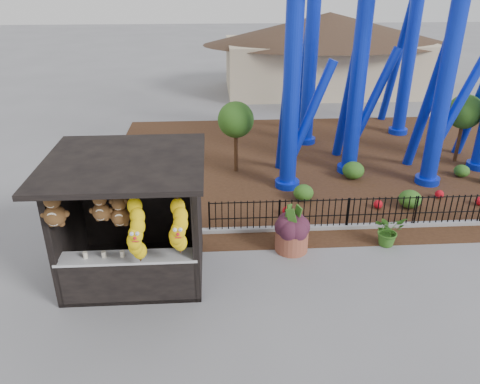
{
  "coord_description": "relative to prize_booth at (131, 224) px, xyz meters",
  "views": [
    {
      "loc": [
        -1.05,
        -8.67,
        6.87
      ],
      "look_at": [
        -0.42,
        1.5,
        2.0
      ],
      "focal_mm": 35.0,
      "sensor_mm": 36.0,
      "label": 1
    }
  ],
  "objects": [
    {
      "name": "ground",
      "position": [
        2.99,
        -0.91,
        -1.52
      ],
      "size": [
        120.0,
        120.0,
        0.0
      ],
      "primitive_type": "plane",
      "color": "slate",
      "rests_on": "ground"
    },
    {
      "name": "mulch_bed",
      "position": [
        6.99,
        7.09,
        -1.51
      ],
      "size": [
        18.0,
        12.0,
        0.02
      ],
      "primitive_type": "cube",
      "color": "#331E11",
      "rests_on": "ground"
    },
    {
      "name": "curb",
      "position": [
        6.99,
        2.09,
        -1.46
      ],
      "size": [
        18.0,
        0.18,
        0.12
      ],
      "primitive_type": "cube",
      "color": "gray",
      "rests_on": "ground"
    },
    {
      "name": "prize_booth",
      "position": [
        0.0,
        0.0,
        0.0
      ],
      "size": [
        3.5,
        3.4,
        3.12
      ],
      "color": "black",
      "rests_on": "ground"
    },
    {
      "name": "picket_fence",
      "position": [
        7.89,
        2.09,
        -1.02
      ],
      "size": [
        12.2,
        0.06,
        1.0
      ],
      "primitive_type": null,
      "color": "black",
      "rests_on": "ground"
    },
    {
      "name": "terracotta_planter",
      "position": [
        3.99,
        1.07,
        -1.23
      ],
      "size": [
        0.97,
        0.97,
        0.58
      ],
      "primitive_type": "cylinder",
      "rotation": [
        0.0,
        0.0,
        -0.11
      ],
      "color": "brown",
      "rests_on": "ground"
    },
    {
      "name": "planter_foliage",
      "position": [
        3.99,
        1.07,
        -0.62
      ],
      "size": [
        0.7,
        0.7,
        0.64
      ],
      "primitive_type": "ellipsoid",
      "color": "#371624",
      "rests_on": "terracotta_planter"
    },
    {
      "name": "potted_plant",
      "position": [
        6.66,
        1.17,
        -1.08
      ],
      "size": [
        0.98,
        0.92,
        0.89
      ],
      "primitive_type": "imported",
      "rotation": [
        0.0,
        0.0,
        0.34
      ],
      "color": "#2E5C1B",
      "rests_on": "ground"
    },
    {
      "name": "landscaping",
      "position": [
        7.71,
        4.54,
        -1.24
      ],
      "size": [
        7.82,
        3.15,
        0.62
      ],
      "color": "#295519",
      "rests_on": "mulch_bed"
    },
    {
      "name": "pavilion",
      "position": [
        8.99,
        19.09,
        1.54
      ],
      "size": [
        15.0,
        15.0,
        4.8
      ],
      "color": "#BFAD8C",
      "rests_on": "ground"
    }
  ]
}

